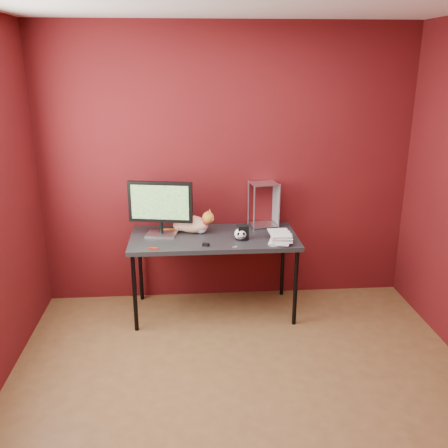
{
  "coord_description": "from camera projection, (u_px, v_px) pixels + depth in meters",
  "views": [
    {
      "loc": [
        -0.38,
        -2.86,
        2.25
      ],
      "look_at": [
        -0.07,
        1.15,
        0.94
      ],
      "focal_mm": 40.0,
      "sensor_mm": 36.0,
      "label": 1
    }
  ],
  "objects": [
    {
      "name": "black_gadget",
      "position": [
        206.0,
        245.0,
        4.25
      ],
      "size": [
        0.06,
        0.05,
        0.03
      ],
      "primitive_type": "cube",
      "rotation": [
        0.0,
        0.0,
        -0.42
      ],
      "color": "black",
      "rests_on": "desk"
    },
    {
      "name": "skull_mug",
      "position": [
        240.0,
        234.0,
        4.38
      ],
      "size": [
        0.11,
        0.11,
        0.1
      ],
      "rotation": [
        0.0,
        0.0,
        0.0
      ],
      "color": "white",
      "rests_on": "desk"
    },
    {
      "name": "book_stack",
      "position": [
        272.0,
        188.0,
        4.22
      ],
      "size": [
        0.24,
        0.28,
        0.96
      ],
      "rotation": [
        0.0,
        0.0,
        -0.08
      ],
      "color": "beige",
      "rests_on": "desk"
    },
    {
      "name": "monitor",
      "position": [
        160.0,
        206.0,
        4.42
      ],
      "size": [
        0.57,
        0.23,
        0.5
      ],
      "rotation": [
        0.0,
        0.0,
        -0.18
      ],
      "color": "#BCBCC1",
      "rests_on": "desk"
    },
    {
      "name": "speaker",
      "position": [
        242.0,
        233.0,
        4.39
      ],
      "size": [
        0.11,
        0.11,
        0.13
      ],
      "rotation": [
        0.0,
        0.0,
        0.18
      ],
      "color": "black",
      "rests_on": "desk"
    },
    {
      "name": "washer",
      "position": [
        235.0,
        247.0,
        4.23
      ],
      "size": [
        0.04,
        0.04,
        0.0
      ],
      "primitive_type": "cylinder",
      "color": "#BCBCC1",
      "rests_on": "desk"
    },
    {
      "name": "desk",
      "position": [
        214.0,
        241.0,
        4.5
      ],
      "size": [
        1.5,
        0.7,
        0.75
      ],
      "color": "black",
      "rests_on": "ground"
    },
    {
      "name": "room",
      "position": [
        251.0,
        202.0,
        2.99
      ],
      "size": [
        3.52,
        3.52,
        2.61
      ],
      "color": "brown",
      "rests_on": "ground"
    },
    {
      "name": "pocket_knife",
      "position": [
        153.0,
        248.0,
        4.17
      ],
      "size": [
        0.08,
        0.03,
        0.02
      ],
      "primitive_type": "cube",
      "rotation": [
        0.0,
        0.0,
        -0.14
      ],
      "color": "#A8180C",
      "rests_on": "desk"
    },
    {
      "name": "cat",
      "position": [
        191.0,
        224.0,
        4.57
      ],
      "size": [
        0.49,
        0.3,
        0.23
      ],
      "rotation": [
        0.0,
        0.0,
        -0.43
      ],
      "color": "orange",
      "rests_on": "desk"
    },
    {
      "name": "wire_rack",
      "position": [
        264.0,
        204.0,
        4.71
      ],
      "size": [
        0.27,
        0.24,
        0.42
      ],
      "rotation": [
        0.0,
        0.0,
        0.15
      ],
      "color": "#BCBCC1",
      "rests_on": "desk"
    }
  ]
}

